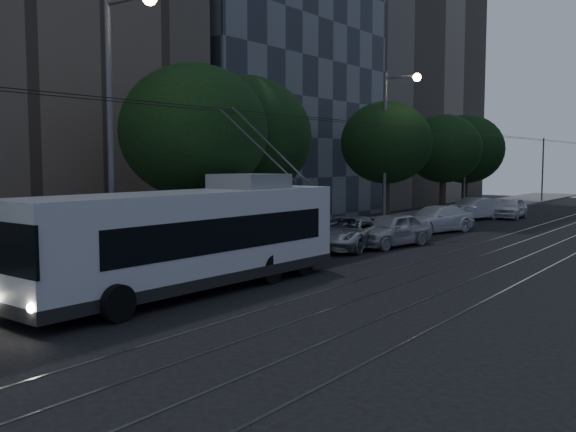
% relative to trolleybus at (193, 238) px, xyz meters
% --- Properties ---
extents(ground, '(120.00, 120.00, 0.00)m').
position_rel_trolleybus_xyz_m(ground, '(2.90, -1.32, -1.62)').
color(ground, black).
rests_on(ground, ground).
extents(sidewalk, '(5.00, 90.00, 0.15)m').
position_rel_trolleybus_xyz_m(sidewalk, '(-4.60, 18.68, -1.54)').
color(sidewalk, slate).
rests_on(sidewalk, ground).
extents(tram_rails, '(4.52, 90.00, 0.02)m').
position_rel_trolleybus_xyz_m(tram_rails, '(5.40, 18.68, -1.61)').
color(tram_rails, gray).
rests_on(tram_rails, ground).
extents(overhead_wires, '(2.23, 90.00, 6.00)m').
position_rel_trolleybus_xyz_m(overhead_wires, '(-2.07, 18.68, 1.85)').
color(overhead_wires, black).
rests_on(overhead_wires, ground).
extents(building_glass_mid, '(14.40, 18.40, 26.80)m').
position_rel_trolleybus_xyz_m(building_glass_mid, '(-16.10, 20.68, 11.80)').
color(building_glass_mid, '#333741').
rests_on(building_glass_mid, ground).
extents(building_tan_far, '(14.40, 22.40, 34.80)m').
position_rel_trolleybus_xyz_m(building_tan_far, '(-16.10, 40.68, 15.80)').
color(building_tan_far, gray).
rests_on(building_tan_far, ground).
extents(trolleybus, '(2.88, 11.81, 5.63)m').
position_rel_trolleybus_xyz_m(trolleybus, '(0.00, 0.00, 0.00)').
color(trolleybus, white).
rests_on(trolleybus, ground).
extents(pickup_silver, '(3.14, 5.55, 1.46)m').
position_rel_trolleybus_xyz_m(pickup_silver, '(-0.99, 10.81, -0.88)').
color(pickup_silver, '#B1B4B9').
rests_on(pickup_silver, ground).
extents(car_white_a, '(2.63, 4.79, 1.54)m').
position_rel_trolleybus_xyz_m(car_white_a, '(0.20, 12.68, -0.84)').
color(car_white_a, '#B1B0B5').
rests_on(car_white_a, ground).
extents(car_white_b, '(3.56, 5.39, 1.45)m').
position_rel_trolleybus_xyz_m(car_white_b, '(-0.50, 19.33, -0.89)').
color(car_white_b, white).
rests_on(car_white_b, ground).
extents(car_white_c, '(3.03, 4.71, 1.47)m').
position_rel_trolleybus_xyz_m(car_white_c, '(-1.40, 27.68, -0.88)').
color(car_white_c, silver).
rests_on(car_white_c, ground).
extents(car_white_d, '(1.95, 4.26, 1.42)m').
position_rel_trolleybus_xyz_m(car_white_d, '(0.20, 30.50, -0.91)').
color(car_white_d, white).
rests_on(car_white_d, ground).
extents(tree_1, '(5.64, 5.64, 7.59)m').
position_rel_trolleybus_xyz_m(tree_1, '(-3.60, 3.80, 3.42)').
color(tree_1, black).
rests_on(tree_1, ground).
extents(tree_2, '(5.76, 5.76, 7.55)m').
position_rel_trolleybus_xyz_m(tree_2, '(-4.10, 7.36, 3.33)').
color(tree_2, black).
rests_on(tree_2, ground).
extents(tree_3, '(5.26, 5.26, 7.34)m').
position_rel_trolleybus_xyz_m(tree_3, '(-3.60, 19.48, 3.34)').
color(tree_3, black).
rests_on(tree_3, ground).
extents(tree_4, '(5.15, 5.15, 7.06)m').
position_rel_trolleybus_xyz_m(tree_4, '(-3.60, 27.87, 3.11)').
color(tree_4, black).
rests_on(tree_4, ground).
extents(tree_5, '(5.72, 5.72, 7.37)m').
position_rel_trolleybus_xyz_m(tree_5, '(-4.10, 33.35, 3.16)').
color(tree_5, black).
rests_on(tree_5, ground).
extents(streetlamp_near, '(2.24, 0.44, 9.15)m').
position_rel_trolleybus_xyz_m(streetlamp_near, '(-2.50, -0.65, 3.94)').
color(streetlamp_near, slate).
rests_on(streetlamp_near, ground).
extents(streetlamp_far, '(2.16, 0.44, 8.75)m').
position_rel_trolleybus_xyz_m(streetlamp_far, '(-2.50, 17.93, 3.73)').
color(streetlamp_far, slate).
rests_on(streetlamp_far, ground).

